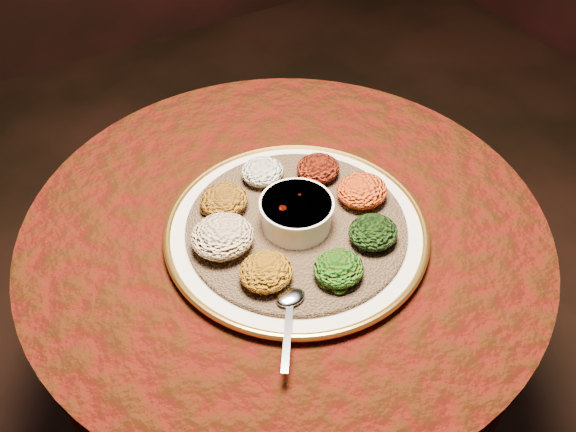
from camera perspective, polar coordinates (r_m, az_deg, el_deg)
table at (r=1.30m, az=-0.23°, el=-6.33°), size 0.96×0.96×0.73m
platter at (r=1.14m, az=0.74°, el=-1.32°), size 0.50×0.50×0.02m
injera at (r=1.13m, az=0.75°, el=-0.95°), size 0.43×0.43×0.01m
stew_bowl at (r=1.11m, az=0.77°, el=0.35°), size 0.13×0.13×0.05m
spoon at (r=1.01m, az=0.18°, el=-7.71°), size 0.10×0.13×0.01m
portion_ayib at (r=1.20m, az=-2.29°, el=3.97°), size 0.08×0.08×0.04m
portion_kitfo at (r=1.21m, az=2.69°, el=4.26°), size 0.08×0.08×0.04m
portion_tikil at (r=1.17m, az=6.59°, el=2.26°), size 0.09×0.09×0.04m
portion_gomen at (r=1.10m, az=7.57°, el=-1.44°), size 0.09×0.08×0.04m
portion_mixveg at (r=1.04m, az=4.51°, el=-4.66°), size 0.08×0.08×0.04m
portion_kik at (r=1.03m, az=-1.96°, el=-4.97°), size 0.09×0.08×0.04m
portion_timatim at (r=1.08m, az=-5.84°, el=-1.81°), size 0.11×0.10×0.05m
portion_shiro at (r=1.15m, az=-5.70°, el=1.43°), size 0.09×0.08×0.04m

